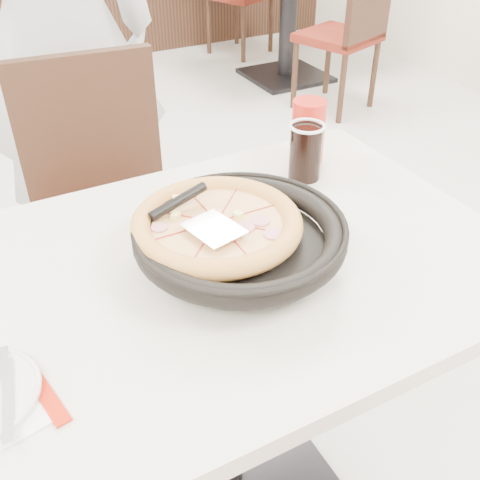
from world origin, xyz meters
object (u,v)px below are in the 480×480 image
main_table (217,390)px  pizza (217,231)px  chair_far (114,232)px  bg_chair_right_near (338,33)px  red_cup (308,131)px  bg_table_right (288,25)px  pizza_pan (240,243)px  cola_glass (305,153)px  diner_person (56,31)px

main_table → pizza: bearing=41.2°
chair_far → pizza: (0.06, -0.58, 0.34)m
main_table → bg_chair_right_near: bearing=48.0°
red_cup → bg_table_right: (1.47, 2.38, -0.45)m
main_table → chair_far: bearing=94.2°
pizza → bg_table_right: 3.26m
pizza_pan → cola_glass: cola_glass is taller
pizza_pan → bg_table_right: 3.27m
pizza_pan → cola_glass: size_ratio=2.54×
chair_far → red_cup: chair_far is taller
chair_far → red_cup: bearing=148.9°
pizza_pan → diner_person: (-0.06, 1.15, 0.14)m
chair_far → pizza_pan: size_ratio=2.88×
bg_chair_right_near → diner_person: bearing=-172.9°
pizza → bg_table_right: size_ratio=0.24×
main_table → pizza_pan: 0.42m
chair_far → red_cup: (0.45, -0.32, 0.35)m
pizza → main_table: bearing=-138.8°
diner_person → bg_chair_right_near: (1.84, 0.90, -0.45)m
pizza → cola_glass: size_ratio=2.18×
chair_far → bg_chair_right_near: 2.36m
pizza → diner_person: size_ratio=0.15×
pizza → red_cup: (0.38, 0.26, 0.02)m
pizza_pan → bg_chair_right_near: 2.74m
pizza → cola_glass: cola_glass is taller
bg_table_right → bg_chair_right_near: bg_chair_right_near is taller
pizza → pizza_pan: bearing=-47.9°
red_cup → diner_person: size_ratio=0.09×
pizza → bg_chair_right_near: size_ratio=0.30×
main_table → bg_chair_right_near: 2.74m
main_table → red_cup: (0.40, 0.28, 0.45)m
chair_far → bg_table_right: chair_far is taller
chair_far → cola_glass: bearing=139.4°
pizza → bg_chair_right_near: (1.81, 2.02, -0.34)m
main_table → pizza_pan: bearing=-20.6°
chair_far → pizza: 0.68m
main_table → diner_person: (-0.01, 1.13, 0.55)m
cola_glass → bg_table_right: size_ratio=0.11×
bg_table_right → pizza_pan: bearing=-124.1°
pizza → red_cup: size_ratio=1.77×
pizza → diner_person: 1.12m
pizza_pan → cola_glass: (0.30, 0.22, 0.02)m
chair_far → diner_person: 0.70m
main_table → pizza_pan: size_ratio=3.64×
pizza_pan → bg_table_right: bearing=55.9°
pizza_pan → diner_person: 1.16m
red_cup → diner_person: (-0.41, 0.85, 0.10)m
main_table → pizza: size_ratio=4.24×
diner_person → bg_table_right: 2.48m
red_cup → bg_chair_right_near: (1.43, 1.76, -0.35)m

